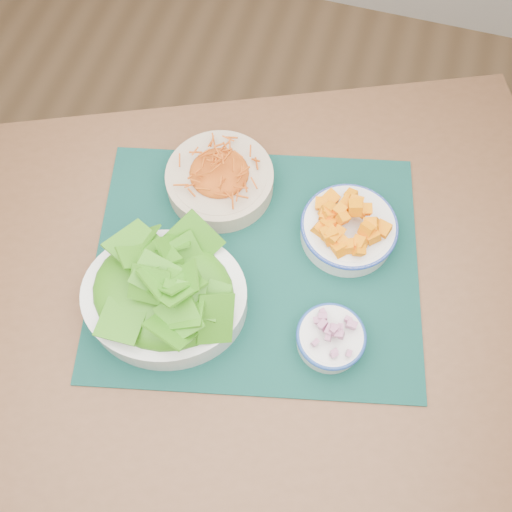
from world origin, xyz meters
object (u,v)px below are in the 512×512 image
(lettuce_bowl, at_px, (164,293))
(onion_bowl, at_px, (331,337))
(carrot_bowl, at_px, (220,177))
(squash_bowl, at_px, (349,226))
(placemat, at_px, (256,263))
(table, at_px, (230,307))

(lettuce_bowl, relative_size, onion_bowl, 2.76)
(carrot_bowl, height_order, squash_bowl, squash_bowl)
(carrot_bowl, xyz_separation_m, squash_bowl, (0.26, -0.04, 0.00))
(squash_bowl, bearing_deg, placemat, -145.52)
(squash_bowl, xyz_separation_m, lettuce_bowl, (-0.28, -0.23, 0.02))
(onion_bowl, bearing_deg, carrot_bowl, 137.94)
(carrot_bowl, distance_m, lettuce_bowl, 0.27)
(onion_bowl, bearing_deg, table, 167.15)
(placemat, height_order, onion_bowl, onion_bowl)
(table, bearing_deg, onion_bowl, -36.19)
(carrot_bowl, bearing_deg, lettuce_bowl, -93.34)
(carrot_bowl, distance_m, squash_bowl, 0.27)
(table, height_order, squash_bowl, squash_bowl)
(squash_bowl, distance_m, onion_bowl, 0.22)
(table, bearing_deg, placemat, 39.88)
(lettuce_bowl, distance_m, onion_bowl, 0.30)
(table, relative_size, carrot_bowl, 5.96)
(table, xyz_separation_m, carrot_bowl, (-0.08, 0.21, 0.13))
(table, distance_m, squash_bowl, 0.28)
(carrot_bowl, distance_m, onion_bowl, 0.38)
(table, bearing_deg, squash_bowl, 19.37)
(table, distance_m, onion_bowl, 0.24)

